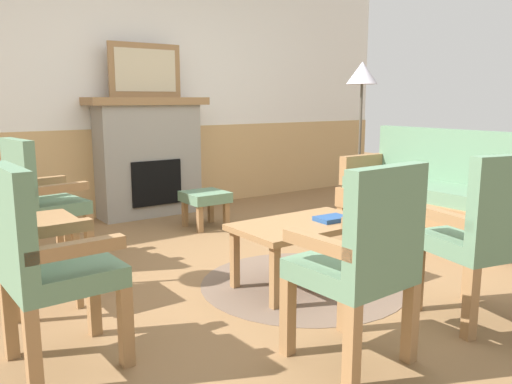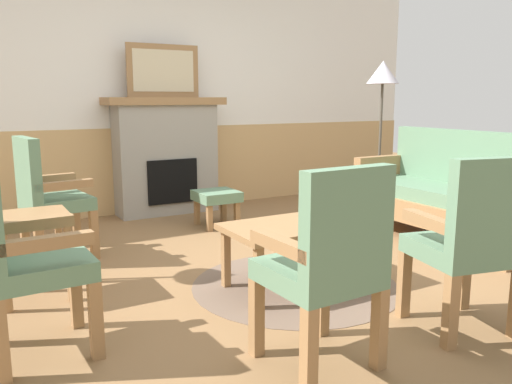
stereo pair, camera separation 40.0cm
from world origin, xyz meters
name	(u,v)px [view 2 (the right image)]	position (x,y,z in m)	size (l,w,h in m)	color
ground_plane	(280,272)	(0.00, 0.00, 0.00)	(14.00, 14.00, 0.00)	olive
wall_back	(156,95)	(0.00, 2.60, 1.31)	(7.20, 0.14, 2.70)	white
fireplace	(166,155)	(0.00, 2.35, 0.65)	(1.30, 0.44, 1.28)	gray
framed_picture	(163,71)	(0.00, 2.35, 1.56)	(0.80, 0.04, 0.56)	olive
couch	(448,196)	(1.84, 0.04, 0.40)	(0.70, 1.80, 0.98)	olive
coffee_table	(296,231)	(-0.05, -0.28, 0.39)	(0.96, 0.56, 0.44)	olive
round_rug	(295,285)	(-0.05, -0.28, 0.00)	(1.42, 1.42, 0.01)	brown
book_on_table	(325,220)	(0.13, -0.36, 0.46)	(0.22, 0.16, 0.03)	navy
footstool	(217,198)	(0.21, 1.50, 0.28)	(0.40, 0.40, 0.36)	olive
armchair_near_fireplace	(21,252)	(-1.76, -0.42, 0.54)	(0.50, 0.50, 0.98)	olive
armchair_by_window_left	(47,193)	(-1.41, 1.19, 0.54)	(0.54, 0.54, 0.98)	olive
armchair_front_left	(471,237)	(0.35, -1.34, 0.54)	(0.57, 0.57, 0.98)	olive
armchair_front_center	(328,259)	(-0.54, -1.26, 0.54)	(0.50, 0.50, 0.98)	olive
side_table	(33,232)	(-1.62, 0.39, 0.43)	(0.44, 0.44, 0.55)	olive
floor_lamp_by_couch	(383,82)	(2.20, 1.32, 1.45)	(0.36, 0.36, 1.68)	#332D28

